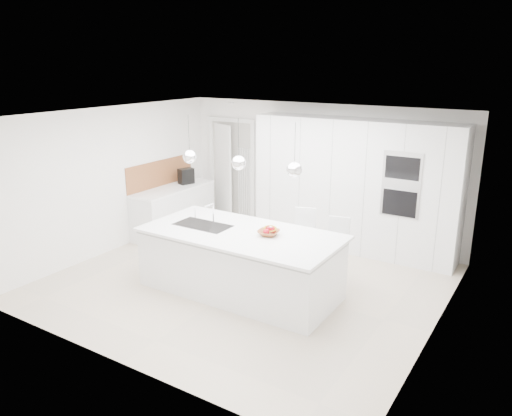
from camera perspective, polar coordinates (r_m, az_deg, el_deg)
The scene contains 28 objects.
floor at distance 7.64m, azimuth -1.21°, elevation -8.48°, with size 5.50×5.50×0.00m, color beige.
wall_back at distance 9.33m, azimuth 7.22°, elevation 4.12°, with size 5.50×5.50×0.00m, color white.
wall_left at distance 8.97m, azimuth -16.13°, elevation 3.10°, with size 5.00×5.00×0.00m, color white.
ceiling at distance 6.97m, azimuth -1.33°, elevation 10.51°, with size 5.50×5.50×0.00m, color white.
tall_cabinets at distance 8.78m, azimuth 11.09°, elevation 2.50°, with size 3.60×0.60×2.30m, color white.
oven_stack at distance 8.18m, azimuth 16.25°, elevation 2.56°, with size 0.62×0.04×1.05m, color #A5A5A8, non-canonical shape.
doorway_frame at distance 10.31m, azimuth -2.77°, elevation 4.12°, with size 1.11×0.08×2.13m, color white, non-canonical shape.
hallway_door at distance 10.41m, azimuth -4.06°, elevation 4.11°, with size 0.82×0.04×2.00m, color white.
radiator at distance 10.16m, azimuth -1.31°, elevation 2.95°, with size 0.32×0.04×1.40m, color white, non-canonical shape.
left_base_cabinets at distance 9.79m, azimuth -9.38°, elevation -0.34°, with size 0.60×1.80×0.86m, color white.
left_worktop at distance 9.67m, azimuth -9.50°, elevation 2.21°, with size 0.62×1.82×0.04m, color white.
oak_backsplash at distance 9.80m, azimuth -10.85°, elevation 3.95°, with size 0.02×1.80×0.50m, color #98582E.
island_base at distance 7.19m, azimuth -1.88°, elevation -6.40°, with size 2.80×1.20×0.86m, color white.
island_worktop at distance 7.07m, azimuth -1.69°, elevation -2.90°, with size 2.84×1.40×0.04m, color white.
island_sink at distance 7.41m, azimuth -6.09°, elevation -2.55°, with size 0.84×0.44×0.18m, color #3F3F42, non-canonical shape.
island_tap at distance 7.46m, azimuth -4.89°, elevation -0.53°, with size 0.02×0.02×0.30m, color white.
pendant_left at distance 7.26m, azimuth -7.59°, elevation 5.82°, with size 0.20×0.20×0.20m, color white.
pendant_mid at distance 6.76m, azimuth -2.00°, elevation 5.17°, with size 0.20×0.20×0.20m, color white.
pendant_right at distance 6.33m, azimuth 4.41°, elevation 4.36°, with size 0.20×0.20×0.20m, color white.
fruit_bowl at distance 6.91m, azimuth 1.45°, elevation -2.85°, with size 0.30×0.30×0.07m, color #98582E.
espresso_machine at distance 9.90m, azimuth -7.99°, elevation 3.63°, with size 0.18×0.28×0.30m, color black.
bar_stool_left at distance 7.76m, azimuth 5.14°, elevation -3.97°, with size 0.35×0.48×1.05m, color white, non-canonical shape.
bar_stool_right at distance 7.50m, azimuth 8.96°, elevation -4.99°, with size 0.33×0.46×1.01m, color white, non-canonical shape.
apple_a at distance 6.92m, azimuth 1.32°, elevation -2.52°, with size 0.08×0.08×0.08m, color #B80D1D.
apple_b at distance 6.92m, azimuth 1.99°, elevation -2.49°, with size 0.09×0.09×0.09m, color #B80D1D.
apple_c at distance 6.95m, azimuth 1.43°, elevation -2.44°, with size 0.08×0.08×0.08m, color #B80D1D.
apple_extra_3 at distance 6.84m, azimuth 1.18°, elevation -2.73°, with size 0.08×0.08×0.08m, color #B80D1D.
banana_bunch at distance 6.87m, azimuth 1.64°, elevation -2.35°, with size 0.19×0.19×0.03m, color gold.
Camera 1 is at (3.82, -5.78, 3.22)m, focal length 35.00 mm.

